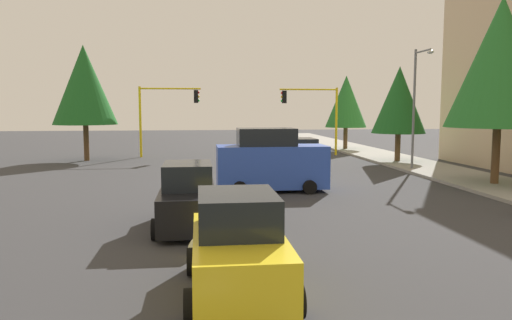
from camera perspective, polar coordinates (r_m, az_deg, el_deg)
ground_plane at (r=23.47m, az=1.19°, el=-2.83°), size 120.00×120.00×0.00m
sidewalk_kerb at (r=31.36m, az=19.22°, el=-0.78°), size 80.00×4.00×0.15m
lane_arrow_near at (r=12.01m, az=-5.49°, el=-11.49°), size 2.40×1.10×1.10m
traffic_signal_far_left at (r=38.01m, az=6.71°, el=6.17°), size 0.36×4.59×5.25m
traffic_signal_far_right at (r=37.04m, az=-10.58°, el=6.13°), size 0.36×4.59×5.26m
street_lamp_curbside at (r=29.35m, az=18.41°, el=7.16°), size 2.15×0.28×7.00m
tree_roadside_far at (r=42.90m, az=10.53°, el=6.76°), size 3.55×3.55×6.47m
tree_roadside_mid at (r=33.68m, az=16.45°, el=6.76°), size 3.52×3.52×6.40m
tree_opposite_side at (r=35.85m, az=-19.52°, el=8.29°), size 4.36×4.36×7.98m
tree_roadside_near at (r=25.15m, az=26.78°, el=10.19°), size 4.74×4.74×8.69m
delivery_van_blue at (r=21.33m, az=1.75°, el=-0.25°), size 2.22×4.80×2.77m
car_yellow at (r=9.64m, az=-2.12°, el=-10.35°), size 3.91×2.06×1.98m
car_black at (r=14.91m, az=-8.00°, el=-4.53°), size 3.99×1.96×1.98m
car_white at (r=27.50m, az=5.33°, el=0.33°), size 3.93×1.94×1.98m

